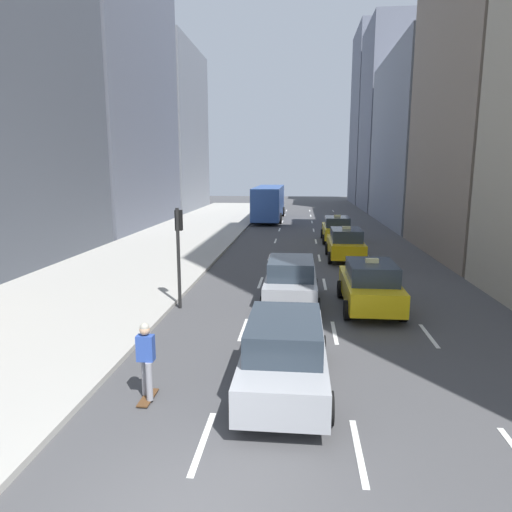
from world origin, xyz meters
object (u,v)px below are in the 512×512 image
(traffic_light_pole, at_px, (179,241))
(sedan_silver_behind, at_px, (291,281))
(skateboarder, at_px, (146,358))
(sedan_black_near, at_px, (285,351))
(city_bus, at_px, (269,202))
(taxi_lead, at_px, (337,229))
(taxi_third, at_px, (346,244))
(taxi_second, at_px, (370,285))

(traffic_light_pole, bearing_deg, sedan_silver_behind, 10.14)
(skateboarder, bearing_deg, sedan_black_near, 16.68)
(city_bus, distance_m, traffic_light_pole, 29.46)
(taxi_lead, bearing_deg, city_bus, 112.71)
(taxi_third, xyz_separation_m, skateboarder, (-5.72, -16.26, 0.08))
(sedan_black_near, relative_size, sedan_silver_behind, 1.11)
(city_bus, bearing_deg, skateboarder, -90.16)
(sedan_black_near, distance_m, traffic_light_pole, 7.18)
(taxi_lead, relative_size, traffic_light_pole, 1.22)
(sedan_black_near, height_order, traffic_light_pole, traffic_light_pole)
(city_bus, height_order, traffic_light_pole, traffic_light_pole)
(sedan_black_near, distance_m, sedan_silver_behind, 6.50)
(taxi_third, relative_size, skateboarder, 2.52)
(sedan_black_near, distance_m, city_bus, 35.35)
(taxi_second, distance_m, city_bus, 29.51)
(traffic_light_pole, bearing_deg, skateboarder, -81.18)
(taxi_second, distance_m, skateboarder, 9.14)
(taxi_lead, xyz_separation_m, skateboarder, (-5.72, -22.69, 0.08))
(taxi_third, xyz_separation_m, traffic_light_pole, (-6.75, -9.60, 1.53))
(sedan_black_near, distance_m, skateboarder, 3.05)
(taxi_lead, xyz_separation_m, city_bus, (-5.61, 13.41, 0.91))
(sedan_silver_behind, relative_size, traffic_light_pole, 1.23)
(taxi_second, bearing_deg, traffic_light_pole, -175.99)
(sedan_black_near, relative_size, traffic_light_pole, 1.37)
(taxi_lead, distance_m, sedan_silver_behind, 15.57)
(sedan_black_near, bearing_deg, traffic_light_pole, 124.30)
(taxi_lead, distance_m, city_bus, 14.56)
(taxi_second, relative_size, sedan_black_near, 0.89)
(taxi_lead, relative_size, taxi_third, 1.00)
(taxi_lead, height_order, sedan_silver_behind, taxi_lead)
(sedan_silver_behind, height_order, skateboarder, sedan_silver_behind)
(taxi_lead, xyz_separation_m, taxi_second, (0.00, -15.55, 0.00))
(city_bus, bearing_deg, taxi_third, -74.20)
(taxi_second, bearing_deg, city_bus, 100.97)
(sedan_black_near, xyz_separation_m, city_bus, (-2.81, 35.22, 0.91))
(taxi_second, height_order, sedan_silver_behind, taxi_second)
(sedan_silver_behind, bearing_deg, taxi_third, 72.52)
(taxi_lead, relative_size, city_bus, 0.38)
(traffic_light_pole, bearing_deg, sedan_black_near, -55.70)
(taxi_second, height_order, traffic_light_pole, traffic_light_pole)
(taxi_lead, height_order, taxi_third, same)
(skateboarder, relative_size, traffic_light_pole, 0.48)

